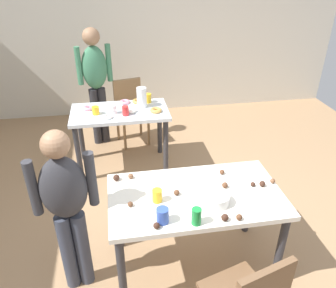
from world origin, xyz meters
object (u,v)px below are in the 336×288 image
dining_table_near (195,204)px  person_adult_far (95,77)px  mixing_bowl (217,199)px  chair_far_table (130,108)px  pitcher_far (142,97)px  dining_table_far (120,120)px  person_girl_near (66,203)px  soda_can (196,216)px

dining_table_near → person_adult_far: (-0.77, 2.33, 0.29)m
person_adult_far → mixing_bowl: person_adult_far is taller
chair_far_table → pitcher_far: 0.71m
dining_table_far → person_adult_far: 0.79m
pitcher_far → person_girl_near: bearing=-111.9°
pitcher_far → person_adult_far: bearing=131.6°
mixing_bowl → soda_can: (-0.20, -0.18, 0.02)m
chair_far_table → mixing_bowl: 2.51m
dining_table_near → mixing_bowl: 0.23m
mixing_bowl → pitcher_far: (-0.35, 1.85, 0.08)m
soda_can → pitcher_far: (-0.16, 2.03, 0.06)m
chair_far_table → person_girl_near: bearing=-104.2°
dining_table_far → person_girl_near: bearing=-104.5°
person_adult_far → mixing_bowl: (0.89, -2.46, -0.16)m
dining_table_near → person_girl_near: person_girl_near is taller
dining_table_far → soda_can: (0.43, -1.96, 0.18)m
dining_table_near → soda_can: 0.36m
dining_table_near → dining_table_far: 1.73m
dining_table_far → soda_can: bearing=-77.7°
pitcher_far → dining_table_near: bearing=-82.4°
person_girl_near → pitcher_far: bearing=68.1°
soda_can → dining_table_near: bearing=76.7°
person_girl_near → person_adult_far: size_ratio=0.88×
dining_table_near → person_adult_far: bearing=108.2°
person_adult_far → soda_can: 2.73m
dining_table_near → soda_can: size_ratio=10.73×
dining_table_far → pitcher_far: size_ratio=4.71×
dining_table_near → pitcher_far: bearing=97.6°
mixing_bowl → soda_can: bearing=-137.7°
soda_can → pitcher_far: 2.04m
chair_far_table → pitcher_far: bearing=-79.2°
dining_table_near → chair_far_table: (-0.34, 2.31, -0.16)m
person_adult_far → soda_can: (0.69, -2.64, -0.13)m
chair_far_table → soda_can: (0.27, -2.62, 0.31)m
dining_table_far → soda_can: soda_can is taller
chair_far_table → person_girl_near: person_girl_near is taller
dining_table_near → pitcher_far: size_ratio=5.51×
dining_table_near → chair_far_table: chair_far_table is taller
dining_table_near → pitcher_far: (-0.23, 1.72, 0.22)m
person_girl_near → mixing_bowl: bearing=-5.7°
dining_table_far → person_adult_far: size_ratio=0.71×
mixing_bowl → dining_table_near: bearing=133.3°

